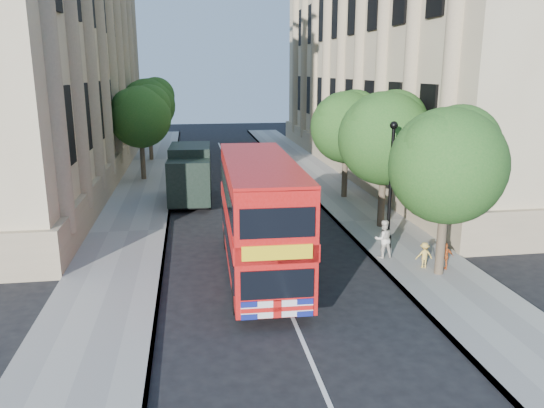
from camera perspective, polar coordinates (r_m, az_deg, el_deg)
name	(u,v)px	position (r m, az deg, el deg)	size (l,w,h in m)	color
ground	(297,327)	(15.73, 2.66, -13.06)	(120.00, 120.00, 0.00)	black
pavement_right	(372,221)	(26.19, 10.70, -1.85)	(3.50, 80.00, 0.12)	gray
pavement_left	(129,232)	(24.91, -15.15, -2.94)	(3.50, 80.00, 0.12)	gray
building_right	(420,44)	(41.23, 15.64, 16.24)	(12.00, 38.00, 18.00)	tan
building_left	(14,41)	(39.29, -26.01, 15.49)	(12.00, 38.00, 18.00)	tan
tree_right_near	(449,159)	(19.07, 18.46, 4.58)	(4.00, 4.00, 6.08)	#473828
tree_right_mid	(386,133)	(24.48, 12.13, 7.45)	(4.20, 4.20, 6.37)	#473828
tree_right_far	(347,123)	(30.14, 8.07, 8.60)	(4.00, 4.00, 6.15)	#473828
tree_left_far	(141,113)	(35.96, -13.95, 9.43)	(4.00, 4.00, 6.30)	#473828
tree_left_back	(149,102)	(43.90, -13.09, 10.62)	(4.20, 4.20, 6.65)	#473828
lamp_post	(390,191)	(21.71, 12.60, 1.39)	(0.32, 0.32, 5.16)	black
double_decker_bus	(260,214)	(18.73, -1.32, -1.06)	(2.58, 8.94, 4.10)	red
box_van	(190,176)	(29.71, -8.78, 3.03)	(2.44, 5.51, 3.10)	black
police_constable	(268,284)	(16.11, -0.40, -8.64)	(0.69, 0.45, 1.89)	black
woman_pedestrian	(383,239)	(20.95, 11.89, -3.69)	(0.73, 0.57, 1.50)	silver
child_a	(445,256)	(20.37, 18.12, -5.36)	(0.59, 0.25, 1.01)	orange
child_b	(424,255)	(20.35, 16.05, -5.29)	(0.62, 0.36, 0.96)	#E2B84D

